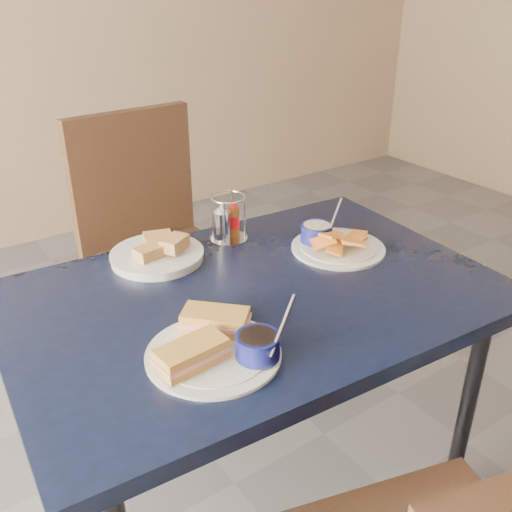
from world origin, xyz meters
TOP-DOWN VIEW (x-y plane):
  - dining_table at (0.01, 0.21)m, footprint 1.23×0.86m
  - chair_far at (0.11, 1.03)m, footprint 0.50×0.47m
  - sandwich_plate at (-0.20, 0.05)m, footprint 0.30×0.28m
  - plantain_plate at (0.32, 0.29)m, footprint 0.26×0.26m
  - bread_basket at (-0.11, 0.50)m, footprint 0.25×0.25m
  - condiment_caddy at (0.11, 0.50)m, footprint 0.11×0.11m

SIDE VIEW (x-z plane):
  - chair_far at x=0.11m, z-range 0.07..1.08m
  - dining_table at x=0.01m, z-range 0.31..1.06m
  - bread_basket at x=-0.11m, z-range 0.73..0.80m
  - plantain_plate at x=0.32m, z-range 0.71..0.83m
  - sandwich_plate at x=-0.20m, z-range 0.71..0.83m
  - condiment_caddy at x=0.11m, z-range 0.74..0.87m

